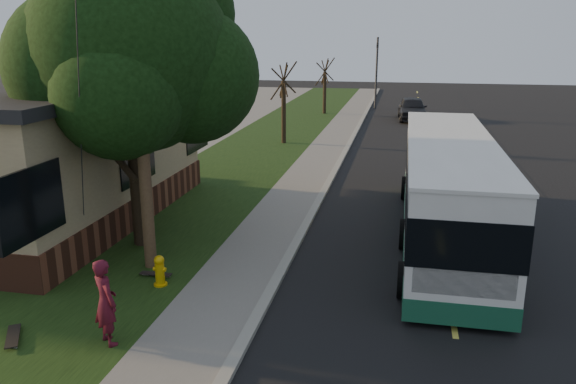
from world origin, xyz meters
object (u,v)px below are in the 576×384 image
object	(u,v)px
utility_pole	(138,83)
leafy_tree	(134,57)
skateboarder	(106,302)
fire_hydrant	(160,271)
traffic_signal	(377,68)
skateboard_spare	(156,274)
bare_tree_near	(284,104)
skateboard_main	(13,336)
distant_car	(412,108)
bare_tree_far	(325,87)
dumpster	(116,162)
transit_bus	(447,187)

from	to	relation	value
utility_pole	leafy_tree	size ratio (longest dim) A/B	1.16
skateboarder	leafy_tree	bearing A→B (deg)	-35.20
fire_hydrant	leafy_tree	distance (m)	5.65
traffic_signal	skateboard_spare	size ratio (longest dim) A/B	7.04
leafy_tree	bare_tree_near	world-z (taller)	leafy_tree
skateboarder	skateboard_main	size ratio (longest dim) A/B	1.90
distant_car	bare_tree_far	bearing A→B (deg)	163.50
fire_hydrant	skateboard_spare	world-z (taller)	fire_hydrant
skateboard_spare	skateboarder	bearing A→B (deg)	-82.09
fire_hydrant	utility_pole	distance (m)	4.37
skateboarder	dumpster	distance (m)	13.70
bare_tree_near	traffic_signal	xyz separation A→B (m)	(4.00, 16.00, 1.01)
fire_hydrant	distant_car	bearing A→B (deg)	78.24
utility_pole	fire_hydrant	bearing A→B (deg)	-54.62
leafy_tree	distant_car	size ratio (longest dim) A/B	1.70
leafy_tree	bare_tree_far	world-z (taller)	leafy_tree
skateboard_spare	bare_tree_near	bearing A→B (deg)	91.90
utility_pole	dumpster	bearing A→B (deg)	122.64
fire_hydrant	utility_pole	world-z (taller)	utility_pole
leafy_tree	skateboard_main	bearing A→B (deg)	-92.06
bare_tree_far	dumpster	distance (m)	21.27
traffic_signal	dumpster	bearing A→B (deg)	-110.87
bare_tree_near	skateboard_spare	distance (m)	17.69
bare_tree_near	skateboarder	distance (m)	20.63
bare_tree_far	utility_pole	bearing A→B (deg)	-90.60
skateboarder	traffic_signal	bearing A→B (deg)	-57.64
fire_hydrant	distant_car	xyz separation A→B (m)	(5.93, 28.46, 0.35)
fire_hydrant	skateboard_spare	xyz separation A→B (m)	(-0.32, 0.44, -0.31)
traffic_signal	bare_tree_near	bearing A→B (deg)	-104.04
skateboard_spare	distant_car	size ratio (longest dim) A/B	0.17
bare_tree_near	skateboarder	bearing A→B (deg)	-87.22
dumpster	fire_hydrant	bearing A→B (deg)	-57.07
utility_pole	skateboarder	size ratio (longest dim) A/B	5.33
leafy_tree	traffic_signal	xyz separation A→B (m)	(4.67, 31.35, -2.00)
bare_tree_near	transit_bus	bearing A→B (deg)	-60.43
skateboarder	skateboard_spare	bearing A→B (deg)	-45.04
transit_bus	distant_car	world-z (taller)	transit_bus
utility_pole	bare_tree_far	bearing A→B (deg)	89.40
dumpster	transit_bus	bearing A→B (deg)	-21.00
traffic_signal	skateboarder	xyz separation A→B (m)	(-3.00, -36.57, -2.24)
bare_tree_far	distant_car	size ratio (longest dim) A/B	0.88
fire_hydrant	utility_pole	size ratio (longest dim) A/B	0.08
fire_hydrant	bare_tree_far	bearing A→B (deg)	90.76
utility_pole	distant_car	size ratio (longest dim) A/B	1.98
skateboarder	distant_car	world-z (taller)	skateboarder
fire_hydrant	bare_tree_near	world-z (taller)	bare_tree_near
leafy_tree	dumpster	distance (m)	9.49
fire_hydrant	distant_car	distance (m)	29.07
bare_tree_near	skateboarder	size ratio (longest dim) A/B	2.53
distant_car	utility_pole	bearing A→B (deg)	-106.40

